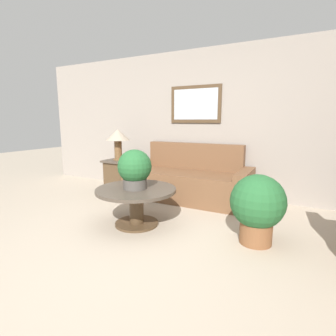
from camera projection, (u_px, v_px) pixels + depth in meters
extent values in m
plane|color=tan|center=(129.00, 262.00, 2.54)|extent=(20.00, 20.00, 0.00)
cube|color=gray|center=(216.00, 124.00, 4.65)|extent=(7.89, 0.06, 2.60)
cube|color=#4C3823|center=(195.00, 104.00, 4.73)|extent=(0.96, 0.03, 0.66)
cube|color=#B2BCC6|center=(195.00, 104.00, 4.72)|extent=(0.84, 0.01, 0.54)
cube|color=brown|center=(186.00, 185.00, 4.54)|extent=(1.78, 0.86, 0.49)
cube|color=brown|center=(194.00, 156.00, 4.76)|extent=(1.78, 0.16, 0.46)
cube|color=brown|center=(139.00, 177.00, 4.97)|extent=(0.18, 0.86, 0.59)
cube|color=brown|center=(244.00, 189.00, 4.08)|extent=(0.18, 0.86, 0.59)
cylinder|color=#4C3823|center=(137.00, 223.00, 3.46)|extent=(0.57, 0.57, 0.03)
cylinder|color=#4C3823|center=(136.00, 207.00, 3.42)|extent=(0.19, 0.19, 0.42)
cylinder|color=#473D33|center=(136.00, 190.00, 3.38)|extent=(1.04, 1.04, 0.04)
cube|color=#4C3823|center=(119.00, 176.00, 5.07)|extent=(0.42, 0.42, 0.58)
cube|color=#473D33|center=(119.00, 161.00, 5.02)|extent=(0.50, 0.50, 0.03)
cylinder|color=brown|center=(118.00, 159.00, 5.02)|extent=(0.20, 0.20, 0.02)
cylinder|color=brown|center=(118.00, 150.00, 4.98)|extent=(0.14, 0.14, 0.36)
cone|color=gray|center=(118.00, 135.00, 4.93)|extent=(0.46, 0.46, 0.21)
cylinder|color=#4C4742|center=(135.00, 184.00, 3.35)|extent=(0.30, 0.30, 0.13)
sphere|color=#235B2D|center=(135.00, 166.00, 3.31)|extent=(0.43, 0.43, 0.43)
cylinder|color=brown|center=(256.00, 232.00, 2.92)|extent=(0.35, 0.35, 0.26)
sphere|color=#235B2D|center=(258.00, 202.00, 2.85)|extent=(0.60, 0.60, 0.60)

